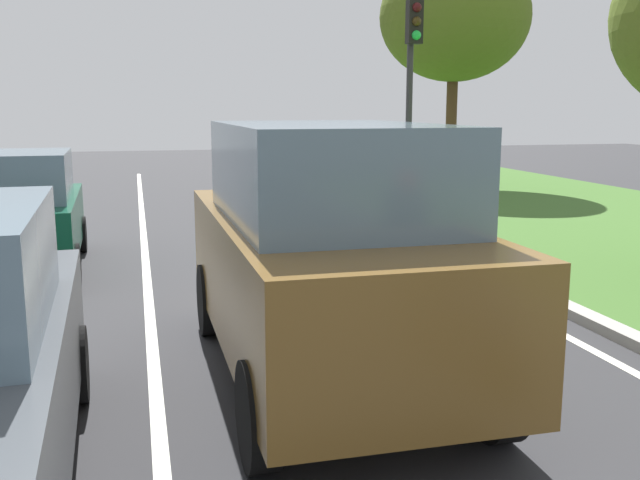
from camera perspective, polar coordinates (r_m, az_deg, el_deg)
ground_plane at (r=11.23m, az=-9.92°, el=-2.13°), size 60.00×60.00×0.00m
lane_line_center at (r=11.20m, az=-13.49°, el=-2.28°), size 0.12×32.00×0.01m
lane_line_right_edge at (r=12.03m, az=7.44°, el=-1.20°), size 0.12×32.00×0.01m
curb_right at (r=12.21m, az=9.63°, el=-0.82°), size 0.24×48.00×0.12m
car_suv_ahead at (r=6.36m, az=0.54°, el=-0.93°), size 1.99×4.51×2.28m
car_hatchback_far at (r=11.49m, az=-22.56°, el=1.98°), size 1.82×3.75×1.78m
traffic_light_near_right at (r=16.14m, az=7.23°, el=13.55°), size 0.32×0.50×4.96m
tree_roadside_far at (r=22.22m, az=10.52°, el=16.81°), size 4.33×4.33×6.79m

